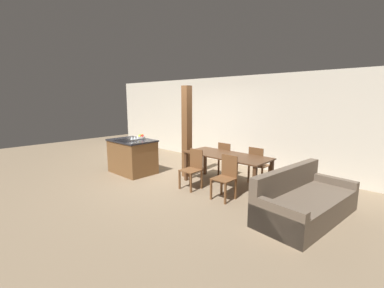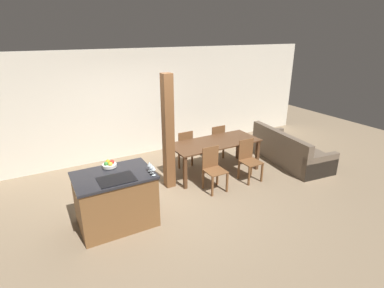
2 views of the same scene
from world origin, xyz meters
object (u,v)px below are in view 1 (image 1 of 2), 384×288
(kitchen_island, at_px, (132,156))
(timber_post, at_px, (187,132))
(wine_glass_far, at_px, (138,138))
(dining_chair_near_right, at_px, (226,176))
(wine_glass_middle, at_px, (135,138))
(dining_chair_far_right, at_px, (258,164))
(dining_chair_near_left, at_px, (193,168))
(wine_glass_near, at_px, (132,138))
(couch, at_px, (304,202))
(fruit_bowl, at_px, (141,137))
(dining_chair_far_left, at_px, (226,158))
(dining_table, at_px, (226,159))

(kitchen_island, bearing_deg, timber_post, 30.20)
(wine_glass_far, relative_size, timber_post, 0.07)
(kitchen_island, height_order, dining_chair_near_right, kitchen_island)
(wine_glass_middle, distance_m, dining_chair_far_right, 3.10)
(dining_chair_near_left, xyz_separation_m, timber_post, (-0.73, 0.56, 0.71))
(wine_glass_near, height_order, couch, wine_glass_near)
(wine_glass_near, xyz_separation_m, dining_chair_near_right, (2.44, 0.59, -0.59))
(kitchen_island, height_order, wine_glass_far, wine_glass_far)
(fruit_bowl, bearing_deg, dining_chair_near_right, -1.47)
(dining_chair_far_right, xyz_separation_m, couch, (1.49, -1.08, -0.21))
(fruit_bowl, height_order, dining_chair_far_left, fruit_bowl)
(timber_post, bearing_deg, dining_chair_far_left, 46.00)
(fruit_bowl, relative_size, wine_glass_near, 1.41)
(dining_chair_near_left, bearing_deg, dining_chair_near_right, 0.00)
(wine_glass_far, bearing_deg, dining_table, 28.45)
(timber_post, bearing_deg, dining_table, 4.69)
(dining_chair_near_left, xyz_separation_m, dining_chair_near_right, (0.92, 0.00, 0.00))
(dining_chair_near_left, bearing_deg, wine_glass_near, -158.87)
(kitchen_island, height_order, dining_chair_far_right, kitchen_island)
(fruit_bowl, bearing_deg, dining_chair_far_right, 22.67)
(wine_glass_near, height_order, dining_table, wine_glass_near)
(dining_chair_near_right, height_order, dining_chair_far_left, same)
(wine_glass_near, height_order, dining_chair_near_left, wine_glass_near)
(kitchen_island, relative_size, couch, 0.58)
(wine_glass_near, relative_size, couch, 0.08)
(dining_table, height_order, dining_chair_near_left, dining_chair_near_left)
(fruit_bowl, height_order, wine_glass_middle, wine_glass_middle)
(couch, relative_size, timber_post, 0.91)
(dining_chair_near_right, bearing_deg, wine_glass_far, -170.38)
(dining_table, bearing_deg, kitchen_island, -160.86)
(kitchen_island, relative_size, wine_glass_near, 7.38)
(wine_glass_far, xyz_separation_m, dining_chair_far_left, (1.52, 1.73, -0.59))
(wine_glass_middle, bearing_deg, dining_chair_far_right, 36.70)
(wine_glass_near, distance_m, couch, 4.09)
(dining_chair_near_left, bearing_deg, fruit_bowl, 177.87)
(dining_table, height_order, dining_chair_far_left, dining_chair_far_left)
(dining_chair_far_left, bearing_deg, fruit_bowl, 31.17)
(fruit_bowl, height_order, dining_chair_far_right, fruit_bowl)
(kitchen_island, distance_m, dining_chair_far_right, 3.36)
(kitchen_island, xyz_separation_m, dining_chair_near_right, (2.99, 0.22, 0.00))
(dining_chair_near_left, bearing_deg, wine_glass_far, -164.77)
(dining_chair_near_right, distance_m, timber_post, 1.88)
(dining_table, bearing_deg, couch, -12.22)
(dining_chair_far_left, xyz_separation_m, dining_chair_far_right, (0.92, 0.00, 0.00))
(fruit_bowl, bearing_deg, dining_table, 13.05)
(dining_chair_far_right, bearing_deg, couch, 144.08)
(kitchen_island, distance_m, dining_chair_far_left, 2.58)
(dining_chair_far_left, height_order, dining_chair_far_right, same)
(wine_glass_near, height_order, dining_chair_far_right, wine_glass_near)
(dining_chair_near_right, bearing_deg, kitchen_island, -175.79)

